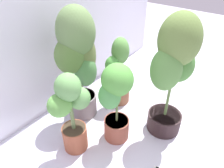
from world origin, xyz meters
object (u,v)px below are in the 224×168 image
Objects in this scene: potted_plant_center at (115,99)px; potted_plant_back_left at (71,111)px; potted_plant_front_right at (173,68)px; potted_plant_back_center at (78,57)px; potted_plant_back_right at (119,73)px.

potted_plant_center is 0.33m from potted_plant_back_left.
potted_plant_front_right reaches higher than potted_plant_back_left.
potted_plant_front_right reaches higher than potted_plant_back_center.
potted_plant_front_right is at bearing -68.30° from potted_plant_back_center.
potted_plant_back_right is at bearing 32.72° from potted_plant_center.
potted_plant_back_right is 1.00× the size of potted_plant_back_left.
potted_plant_back_center is at bearing 34.33° from potted_plant_back_left.
potted_plant_back_right is 0.67× the size of potted_plant_front_right.
potted_plant_front_right is (0.59, -0.45, 0.23)m from potted_plant_back_left.
potted_plant_front_right is (0.27, -0.67, 0.01)m from potted_plant_back_center.
potted_plant_back_right is at bearing 82.36° from potted_plant_front_right.
potted_plant_back_center reaches higher than potted_plant_center.
potted_plant_back_center is (-0.34, 0.15, 0.25)m from potted_plant_back_right.
potted_plant_back_left is (-0.26, 0.19, -0.03)m from potted_plant_center.
potted_plant_back_right is at bearing -24.49° from potted_plant_back_center.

